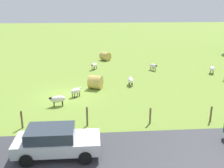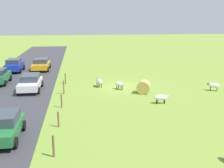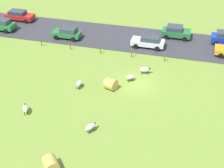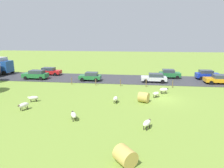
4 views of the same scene
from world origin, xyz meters
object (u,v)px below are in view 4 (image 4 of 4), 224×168
sheep_4 (116,99)px  car_1 (207,75)px  sheep_1 (74,115)px  sheep_0 (33,98)px  hay_bale_1 (144,97)px  car_4 (91,76)px  car_6 (36,74)px  sheep_2 (147,123)px  car_2 (154,78)px  car_5 (169,74)px  car_0 (219,79)px  sheep_5 (164,90)px  hay_bale_0 (125,156)px  sheep_6 (24,105)px  sheep_3 (156,94)px  car_3 (50,71)px

sheep_4 → car_1: (14.80, -15.24, 0.41)m
sheep_1 → sheep_4: bearing=-32.4°
sheep_0 → hay_bale_1: size_ratio=1.05×
car_4 → car_6: 10.34m
sheep_2 → car_2: car_2 is taller
car_1 → car_5: 6.64m
hay_bale_1 → sheep_4: bearing=101.8°
sheep_2 → car_2: (17.56, -2.13, 0.32)m
car_0 → sheep_2: bearing=144.4°
sheep_5 → car_4: size_ratio=0.34×
sheep_2 → car_5: (21.42, -5.26, 0.37)m
car_6 → sheep_1: bearing=-142.7°
sheep_4 → car_0: 19.83m
sheep_0 → sheep_5: bearing=-71.4°
hay_bale_0 → hay_bale_1: bearing=-7.4°
sheep_1 → sheep_6: size_ratio=0.92×
sheep_0 → car_4: bearing=-19.7°
sheep_0 → car_4: car_4 is taller
car_5 → sheep_3: bearing=163.7°
car_6 → car_4: bearing=-90.6°
sheep_0 → car_6: (12.01, 6.09, 0.43)m
car_0 → car_2: bearing=91.4°
car_0 → car_4: car_4 is taller
car_4 → car_0: bearing=-88.8°
sheep_3 → car_1: 15.90m
sheep_0 → sheep_3: bearing=-76.8°
sheep_3 → car_4: bearing=51.5°
hay_bale_1 → car_6: (10.52, 19.29, 0.30)m
hay_bale_0 → hay_bale_1: hay_bale_1 is taller
sheep_6 → car_0: size_ratio=0.29×
sheep_5 → hay_bale_1: 4.88m
sheep_6 → hay_bale_1: size_ratio=1.06×
sheep_3 → car_3: size_ratio=0.24×
sheep_5 → car_0: size_ratio=0.29×
sheep_5 → car_2: 6.74m
sheep_4 → car_4: 12.45m
car_5 → car_2: bearing=141.1°
sheep_5 → car_4: (6.47, 11.84, 0.29)m
sheep_2 → sheep_6: size_ratio=0.94×
sheep_6 → hay_bale_0: bearing=-124.1°
sheep_3 → car_0: (8.88, -11.15, 0.34)m
sheep_1 → hay_bale_1: 9.00m
hay_bale_1 → car_0: 16.79m
sheep_0 → car_2: 19.58m
car_2 → car_4: 11.12m
sheep_4 → car_1: bearing=-45.8°
car_2 → car_4: size_ratio=1.11×
sheep_6 → hay_bale_0: (-7.64, -11.27, 0.01)m
car_1 → car_3: (0.39, 30.34, -0.07)m
sheep_3 → car_0: bearing=-51.5°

